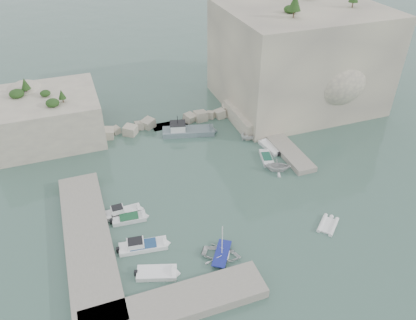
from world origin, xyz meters
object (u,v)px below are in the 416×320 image
object	(u,v)px
rowboat	(222,256)
work_boat	(188,134)
motorboat_c	(129,220)
tender_east_b	(266,159)
motorboat_b	(124,214)
motorboat_e	(157,275)
motorboat_d	(143,248)
inflatable_dinghy	(328,226)
tender_east_c	(270,149)
tender_east_a	(277,171)
tender_east_d	(252,139)

from	to	relation	value
rowboat	work_boat	xyz separation A→B (m)	(4.46, 26.18, 0.00)
motorboat_c	tender_east_b	size ratio (longest dim) A/B	1.01
motorboat_b	motorboat_e	xyz separation A→B (m)	(1.61, -10.58, 0.00)
motorboat_d	inflatable_dinghy	bearing A→B (deg)	-3.61
tender_east_c	rowboat	bearing A→B (deg)	131.75
tender_east_a	tender_east_c	world-z (taller)	tender_east_a
motorboat_d	work_boat	bearing A→B (deg)	67.91
motorboat_e	tender_east_c	bearing A→B (deg)	56.34
motorboat_d	work_boat	size ratio (longest dim) A/B	0.65
tender_east_b	tender_east_d	xyz separation A→B (m)	(0.45, 5.98, 0.00)
motorboat_d	inflatable_dinghy	world-z (taller)	motorboat_d
motorboat_b	tender_east_a	world-z (taller)	tender_east_a
motorboat_c	work_boat	size ratio (longest dim) A/B	0.49
motorboat_e	tender_east_d	bearing A→B (deg)	63.37
tender_east_b	tender_east_d	distance (m)	6.00
tender_east_a	work_boat	bearing A→B (deg)	56.83
motorboat_d	tender_east_b	world-z (taller)	motorboat_d
rowboat	work_boat	size ratio (longest dim) A/B	0.48
motorboat_d	tender_east_a	size ratio (longest dim) A/B	1.57
tender_east_b	work_boat	bearing A→B (deg)	52.64
tender_east_b	motorboat_e	bearing A→B (deg)	141.08
motorboat_c	tender_east_d	world-z (taller)	tender_east_d
motorboat_b	tender_east_b	size ratio (longest dim) A/B	1.09
tender_east_c	motorboat_d	bearing A→B (deg)	112.61
motorboat_b	motorboat_c	world-z (taller)	motorboat_b
motorboat_e	tender_east_c	size ratio (longest dim) A/B	0.95
motorboat_d	tender_east_d	size ratio (longest dim) A/B	1.51
motorboat_c	tender_east_b	world-z (taller)	same
tender_east_d	work_boat	bearing A→B (deg)	64.69
motorboat_e	rowboat	bearing A→B (deg)	18.13
tender_east_d	tender_east_c	bearing A→B (deg)	-155.17
motorboat_b	work_boat	size ratio (longest dim) A/B	0.52
motorboat_e	tender_east_a	world-z (taller)	tender_east_a
motorboat_b	rowboat	world-z (taller)	motorboat_b
motorboat_e	tender_east_a	distance (m)	23.94
motorboat_d	work_boat	world-z (taller)	work_boat
inflatable_dinghy	rowboat	bearing A→B (deg)	139.08
motorboat_b	tender_east_c	xyz separation A→B (m)	(23.89, 7.05, 0.00)
tender_east_b	work_boat	xyz separation A→B (m)	(-8.65, 10.99, 0.00)
motorboat_d	tender_east_c	bearing A→B (deg)	37.65
motorboat_b	tender_east_d	bearing A→B (deg)	23.81
motorboat_e	motorboat_c	world-z (taller)	same
inflatable_dinghy	tender_east_c	xyz separation A→B (m)	(1.25, 17.53, 0.00)
tender_east_a	tender_east_d	world-z (taller)	tender_east_a
rowboat	tender_east_a	distance (m)	18.01
motorboat_e	work_boat	distance (m)	28.73
tender_east_a	motorboat_d	bearing A→B (deg)	135.43
motorboat_b	tender_east_d	world-z (taller)	tender_east_d
motorboat_d	tender_east_a	distance (m)	22.58
inflatable_dinghy	tender_east_a	size ratio (longest dim) A/B	0.96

